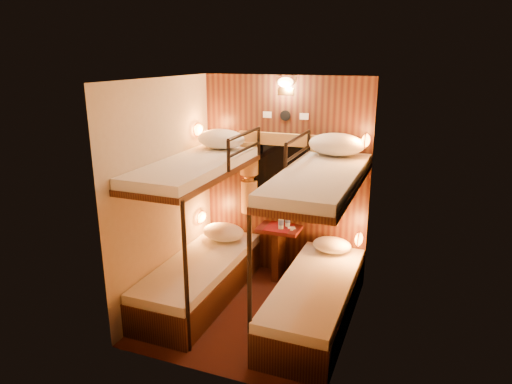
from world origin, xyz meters
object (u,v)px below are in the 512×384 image
at_px(bottle_right, 288,219).
at_px(bottle_left, 281,221).
at_px(table, 279,245).
at_px(bunk_left, 200,251).
at_px(bunk_right, 316,271).

bearing_deg(bottle_right, bottle_left, -113.38).
distance_m(bottle_left, bottle_right, 0.12).
relative_size(table, bottle_left, 2.92).
xyz_separation_m(bunk_left, bottle_right, (0.73, 0.84, 0.18)).
height_order(bunk_left, bottle_left, bunk_left).
bearing_deg(bunk_right, bunk_left, 180.00).
relative_size(bunk_left, bottle_right, 8.76).
distance_m(bunk_left, bottle_left, 1.02).
xyz_separation_m(bunk_right, table, (-0.65, 0.78, -0.14)).
xyz_separation_m(bottle_left, bottle_right, (0.05, 0.11, -0.00)).
bearing_deg(table, bunk_left, -129.67).
xyz_separation_m(bunk_left, bottle_left, (0.69, 0.73, 0.19)).
bearing_deg(bottle_left, bunk_right, -50.30).
height_order(bunk_right, bottle_right, bunk_right).
distance_m(bunk_left, table, 1.02).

